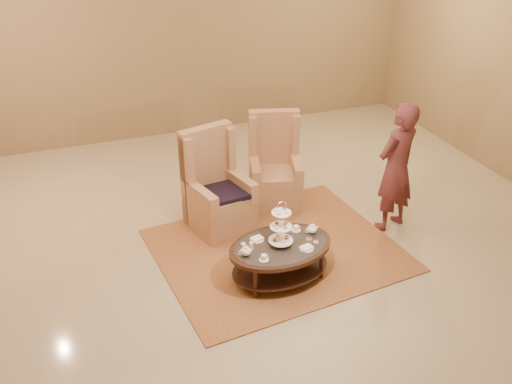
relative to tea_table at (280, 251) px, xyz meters
name	(u,v)px	position (x,y,z in m)	size (l,w,h in m)	color
ground	(266,258)	(-0.02, 0.38, -0.35)	(8.00, 8.00, 0.00)	tan
ceiling	(266,258)	(-0.02, 0.38, -0.35)	(8.00, 8.00, 0.02)	beige
wall_back	(176,29)	(-0.02, 4.38, 1.40)	(8.00, 0.04, 3.50)	#91784F
rug	(277,250)	(0.16, 0.49, -0.34)	(2.93, 2.53, 0.01)	#B0793E
tea_table	(280,251)	(0.00, 0.00, 0.00)	(1.23, 0.90, 0.97)	black
armchair_left	(216,195)	(-0.33, 1.28, 0.08)	(0.84, 0.86, 1.27)	tan
armchair_right	(275,173)	(0.58, 1.62, 0.06)	(0.82, 0.84, 1.22)	tan
person	(396,168)	(1.70, 0.51, 0.47)	(0.69, 0.56, 1.63)	#592627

